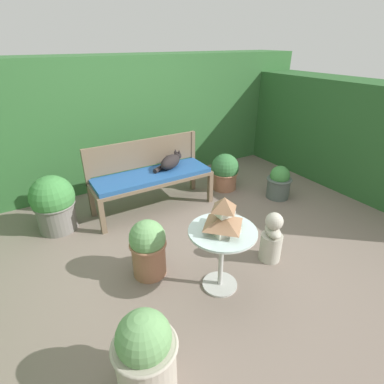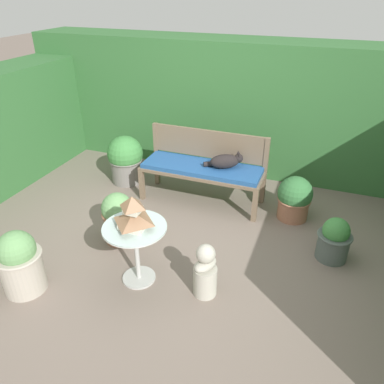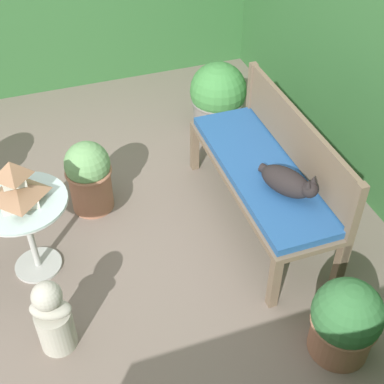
{
  "view_description": "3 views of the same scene",
  "coord_description": "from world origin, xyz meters",
  "px_view_note": "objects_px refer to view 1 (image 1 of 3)",
  "views": [
    {
      "loc": [
        -1.44,
        -2.31,
        2.05
      ],
      "look_at": [
        0.03,
        0.15,
        0.59
      ],
      "focal_mm": 28.0,
      "sensor_mm": 36.0,
      "label": 1
    },
    {
      "loc": [
        1.33,
        -3.05,
        2.55
      ],
      "look_at": [
        0.06,
        0.32,
        0.51
      ],
      "focal_mm": 35.0,
      "sensor_mm": 36.0,
      "label": 2
    },
    {
      "loc": [
        2.54,
        -0.43,
        2.87
      ],
      "look_at": [
        -0.02,
        0.46,
        0.47
      ],
      "focal_mm": 50.0,
      "sensor_mm": 36.0,
      "label": 3
    }
  ],
  "objects_px": {
    "potted_plant_table_far": "(148,248)",
    "potted_plant_table_near": "(145,354)",
    "patio_table": "(222,243)",
    "garden_bust": "(272,239)",
    "potted_plant_bench_left": "(279,183)",
    "pagoda_birdhouse": "(223,217)",
    "garden_bench": "(152,178)",
    "potted_plant_hedge_corner": "(225,172)",
    "potted_plant_patio_mid": "(54,204)",
    "cat": "(170,162)"
  },
  "relations": [
    {
      "from": "patio_table",
      "to": "potted_plant_bench_left",
      "type": "xyz_separation_m",
      "value": [
        1.74,
        1.0,
        -0.25
      ]
    },
    {
      "from": "garden_bust",
      "to": "potted_plant_table_far",
      "type": "distance_m",
      "value": 1.24
    },
    {
      "from": "potted_plant_table_near",
      "to": "pagoda_birdhouse",
      "type": "bearing_deg",
      "value": 27.92
    },
    {
      "from": "pagoda_birdhouse",
      "to": "potted_plant_hedge_corner",
      "type": "height_order",
      "value": "pagoda_birdhouse"
    },
    {
      "from": "patio_table",
      "to": "potted_plant_table_far",
      "type": "bearing_deg",
      "value": 135.1
    },
    {
      "from": "potted_plant_table_far",
      "to": "potted_plant_patio_mid",
      "type": "xyz_separation_m",
      "value": [
        -0.63,
        1.28,
        0.04
      ]
    },
    {
      "from": "garden_bust",
      "to": "potted_plant_table_near",
      "type": "height_order",
      "value": "potted_plant_table_near"
    },
    {
      "from": "patio_table",
      "to": "garden_bench",
      "type": "bearing_deg",
      "value": 87.39
    },
    {
      "from": "garden_bench",
      "to": "potted_plant_hedge_corner",
      "type": "xyz_separation_m",
      "value": [
        1.18,
        0.01,
        -0.17
      ]
    },
    {
      "from": "potted_plant_hedge_corner",
      "to": "pagoda_birdhouse",
      "type": "bearing_deg",
      "value": -127.4
    },
    {
      "from": "potted_plant_patio_mid",
      "to": "potted_plant_bench_left",
      "type": "relative_size",
      "value": 1.42
    },
    {
      "from": "cat",
      "to": "potted_plant_hedge_corner",
      "type": "xyz_separation_m",
      "value": [
        0.89,
        -0.03,
        -0.33
      ]
    },
    {
      "from": "patio_table",
      "to": "potted_plant_bench_left",
      "type": "bearing_deg",
      "value": 29.91
    },
    {
      "from": "potted_plant_table_near",
      "to": "garden_bust",
      "type": "bearing_deg",
      "value": 18.67
    },
    {
      "from": "pagoda_birdhouse",
      "to": "potted_plant_table_far",
      "type": "xyz_separation_m",
      "value": [
        -0.49,
        0.49,
        -0.44
      ]
    },
    {
      "from": "cat",
      "to": "potted_plant_table_near",
      "type": "height_order",
      "value": "cat"
    },
    {
      "from": "potted_plant_table_far",
      "to": "potted_plant_bench_left",
      "type": "distance_m",
      "value": 2.29
    },
    {
      "from": "cat",
      "to": "patio_table",
      "type": "relative_size",
      "value": 0.78
    },
    {
      "from": "potted_plant_table_far",
      "to": "potted_plant_hedge_corner",
      "type": "height_order",
      "value": "potted_plant_table_far"
    },
    {
      "from": "patio_table",
      "to": "potted_plant_bench_left",
      "type": "distance_m",
      "value": 2.02
    },
    {
      "from": "patio_table",
      "to": "cat",
      "type": "bearing_deg",
      "value": 77.69
    },
    {
      "from": "patio_table",
      "to": "potted_plant_table_near",
      "type": "distance_m",
      "value": 1.07
    },
    {
      "from": "garden_bench",
      "to": "pagoda_birdhouse",
      "type": "relative_size",
      "value": 4.99
    },
    {
      "from": "potted_plant_table_far",
      "to": "potted_plant_bench_left",
      "type": "relative_size",
      "value": 1.23
    },
    {
      "from": "cat",
      "to": "garden_bench",
      "type": "bearing_deg",
      "value": 158.44
    },
    {
      "from": "garden_bench",
      "to": "pagoda_birdhouse",
      "type": "distance_m",
      "value": 1.66
    },
    {
      "from": "cat",
      "to": "potted_plant_table_far",
      "type": "bearing_deg",
      "value": -155.37
    },
    {
      "from": "patio_table",
      "to": "potted_plant_patio_mid",
      "type": "height_order",
      "value": "potted_plant_patio_mid"
    },
    {
      "from": "garden_bench",
      "to": "potted_plant_table_near",
      "type": "relative_size",
      "value": 2.46
    },
    {
      "from": "potted_plant_bench_left",
      "to": "potted_plant_hedge_corner",
      "type": "bearing_deg",
      "value": 127.48
    },
    {
      "from": "patio_table",
      "to": "potted_plant_table_far",
      "type": "height_order",
      "value": "patio_table"
    },
    {
      "from": "cat",
      "to": "garden_bust",
      "type": "height_order",
      "value": "cat"
    },
    {
      "from": "patio_table",
      "to": "garden_bust",
      "type": "xyz_separation_m",
      "value": [
        0.67,
        0.05,
        -0.23
      ]
    },
    {
      "from": "pagoda_birdhouse",
      "to": "potted_plant_table_far",
      "type": "distance_m",
      "value": 0.82
    },
    {
      "from": "potted_plant_table_far",
      "to": "cat",
      "type": "bearing_deg",
      "value": 54.15
    },
    {
      "from": "patio_table",
      "to": "potted_plant_patio_mid",
      "type": "relative_size",
      "value": 0.9
    },
    {
      "from": "potted_plant_patio_mid",
      "to": "patio_table",
      "type": "bearing_deg",
      "value": -57.68
    },
    {
      "from": "garden_bench",
      "to": "cat",
      "type": "xyz_separation_m",
      "value": [
        0.29,
        0.04,
        0.16
      ]
    },
    {
      "from": "pagoda_birdhouse",
      "to": "potted_plant_table_far",
      "type": "height_order",
      "value": "pagoda_birdhouse"
    },
    {
      "from": "garden_bust",
      "to": "potted_plant_patio_mid",
      "type": "bearing_deg",
      "value": 68.91
    },
    {
      "from": "cat",
      "to": "pagoda_birdhouse",
      "type": "relative_size",
      "value": 1.53
    },
    {
      "from": "potted_plant_hedge_corner",
      "to": "potted_plant_patio_mid",
      "type": "bearing_deg",
      "value": 176.8
    },
    {
      "from": "potted_plant_table_far",
      "to": "potted_plant_table_near",
      "type": "height_order",
      "value": "potted_plant_table_near"
    },
    {
      "from": "potted_plant_table_near",
      "to": "potted_plant_patio_mid",
      "type": "bearing_deg",
      "value": 94.67
    },
    {
      "from": "potted_plant_table_near",
      "to": "potted_plant_table_far",
      "type": "bearing_deg",
      "value": 65.7
    },
    {
      "from": "garden_bust",
      "to": "potted_plant_hedge_corner",
      "type": "distance_m",
      "value": 1.7
    },
    {
      "from": "garden_bench",
      "to": "potted_plant_hedge_corner",
      "type": "bearing_deg",
      "value": 0.28
    },
    {
      "from": "potted_plant_table_far",
      "to": "potted_plant_hedge_corner",
      "type": "distance_m",
      "value": 2.09
    },
    {
      "from": "potted_plant_patio_mid",
      "to": "potted_plant_bench_left",
      "type": "height_order",
      "value": "potted_plant_patio_mid"
    },
    {
      "from": "potted_plant_table_far",
      "to": "potted_plant_table_near",
      "type": "relative_size",
      "value": 0.92
    }
  ]
}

